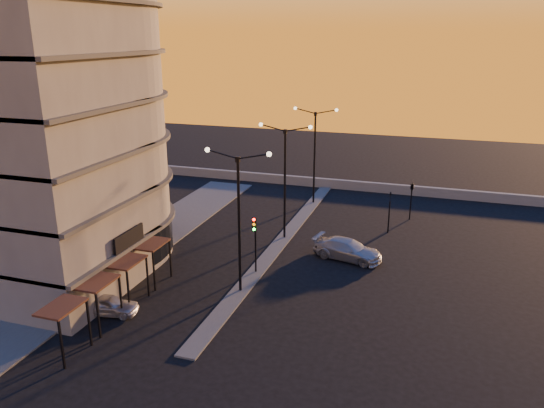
{
  "coord_description": "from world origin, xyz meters",
  "views": [
    {
      "loc": [
        11.7,
        -29.17,
        16.16
      ],
      "look_at": [
        -0.2,
        7.3,
        3.79
      ],
      "focal_mm": 35.0,
      "sensor_mm": 36.0,
      "label": 1
    }
  ],
  "objects_px": {
    "car_sedan": "(340,247)",
    "car_wagon": "(348,249)",
    "car_hatchback": "(108,305)",
    "traffic_light_main": "(255,235)",
    "streetlamp_mid": "(285,173)"
  },
  "relations": [
    {
      "from": "car_hatchback",
      "to": "car_wagon",
      "type": "xyz_separation_m",
      "value": [
        12.21,
        12.66,
        0.14
      ]
    },
    {
      "from": "car_sedan",
      "to": "car_wagon",
      "type": "bearing_deg",
      "value": -141.95
    },
    {
      "from": "streetlamp_mid",
      "to": "car_wagon",
      "type": "xyz_separation_m",
      "value": [
        5.71,
        -2.52,
        -4.84
      ]
    },
    {
      "from": "car_sedan",
      "to": "car_wagon",
      "type": "distance_m",
      "value": 0.94
    },
    {
      "from": "car_wagon",
      "to": "car_hatchback",
      "type": "bearing_deg",
      "value": 148.18
    },
    {
      "from": "streetlamp_mid",
      "to": "car_wagon",
      "type": "relative_size",
      "value": 1.83
    },
    {
      "from": "car_wagon",
      "to": "car_sedan",
      "type": "bearing_deg",
      "value": 61.98
    },
    {
      "from": "traffic_light_main",
      "to": "streetlamp_mid",
      "type": "bearing_deg",
      "value": 90.0
    },
    {
      "from": "car_hatchback",
      "to": "car_wagon",
      "type": "distance_m",
      "value": 17.59
    },
    {
      "from": "streetlamp_mid",
      "to": "car_hatchback",
      "type": "height_order",
      "value": "streetlamp_mid"
    },
    {
      "from": "traffic_light_main",
      "to": "car_sedan",
      "type": "distance_m",
      "value": 7.57
    },
    {
      "from": "traffic_light_main",
      "to": "car_wagon",
      "type": "distance_m",
      "value": 7.64
    },
    {
      "from": "streetlamp_mid",
      "to": "traffic_light_main",
      "type": "bearing_deg",
      "value": -90.0
    },
    {
      "from": "traffic_light_main",
      "to": "car_hatchback",
      "type": "distance_m",
      "value": 10.6
    },
    {
      "from": "streetlamp_mid",
      "to": "traffic_light_main",
      "type": "height_order",
      "value": "streetlamp_mid"
    }
  ]
}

